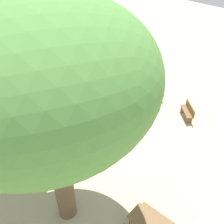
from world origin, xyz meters
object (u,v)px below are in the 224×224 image
Objects in this scene: wooden_bench at (188,111)px; market_stall_white at (38,68)px; shade_tree_secondary at (46,83)px; picnic_table_near at (149,224)px; person_handler at (95,126)px; market_stall_orange at (3,79)px; picnic_table_far at (148,93)px; market_stall_red at (69,59)px; elephant at (127,113)px.

market_stall_white is (-4.82, 9.65, 0.67)m from wooden_bench.
shade_tree_secondary is 6.23m from picnic_table_near.
person_handler is 8.06m from market_stall_orange.
picnic_table_near is 1.10× the size of picnic_table_far.
market_stall_red reaches higher than wooden_bench.
wooden_bench is at bearing -52.44° from market_stall_orange.
market_stall_orange is (1.48, 10.61, -4.76)m from shade_tree_secondary.
market_stall_white is (-4.36, 6.82, 0.55)m from picnic_table_far.
picnic_table_near is at bearing -133.01° from picnic_table_far.
shade_tree_secondary is 5.30× the size of picnic_table_far.
elephant is 9.00m from market_stall_orange.
wooden_bench is at bearing 107.98° from picnic_table_near.
wooden_bench is at bearing -13.00° from person_handler.
shade_tree_secondary is 10.68m from picnic_table_far.
market_stall_orange reaches higher than picnic_table_far.
shade_tree_secondary is at bearing -97.96° from market_stall_orange.
person_handler is 7.85m from market_stall_white.
picnic_table_near is (-7.06, -3.64, 0.12)m from wooden_bench.
market_stall_red is (6.68, 10.61, -4.76)m from shade_tree_secondary.
market_stall_red is (4.84, 13.28, 0.55)m from picnic_table_near.
shade_tree_secondary is 4.82× the size of picnic_table_near.
shade_tree_secondary is 3.29× the size of market_stall_white.
elephant is 8.23m from market_stall_red.
market_stall_white reaches higher than picnic_table_far.
person_handler is (-1.93, 0.30, -0.15)m from elephant.
shade_tree_secondary is at bearing -111.04° from market_stall_white.
person_handler is at bearing -76.05° from market_stall_orange.
shade_tree_secondary reaches higher than picnic_table_near.
market_stall_white is at bearing 68.96° from shade_tree_secondary.
market_stall_white is at bearing 125.21° from picnic_table_far.
wooden_bench is 0.55× the size of market_stall_white.
person_handler is at bearing 39.21° from shade_tree_secondary.
wooden_bench is 0.88× the size of picnic_table_far.
elephant is 1.52× the size of person_handler.
picnic_table_near is at bearing 152.37° from wooden_bench.
market_stall_white is 2.60m from market_stall_red.
picnic_table_far is at bearing 16.73° from person_handler.
market_stall_red is at bearing 150.69° from picnic_table_near.
shade_tree_secondary reaches higher than market_stall_red.
wooden_bench is (3.54, -1.53, -0.62)m from elephant.
wooden_bench is 0.55× the size of market_stall_red.
picnic_table_near is 0.68× the size of market_stall_white.
market_stall_orange and market_stall_white have the same top height.
wooden_bench is at bearing -77.05° from market_stall_red.
wooden_bench is at bearing -63.46° from market_stall_white.
shade_tree_secondary is at bearing -154.63° from picnic_table_near.
market_stall_orange is 1.00× the size of market_stall_red.
picnic_table_near is (-1.58, -5.46, -0.36)m from person_handler.
shade_tree_secondary is (-3.43, -2.80, 4.95)m from person_handler.
elephant is at bearing 101.79° from wooden_bench.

